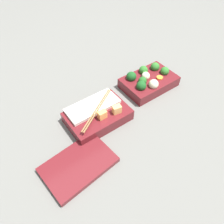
{
  "coord_description": "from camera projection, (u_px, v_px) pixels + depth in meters",
  "views": [
    {
      "loc": [
        0.39,
        0.46,
        0.6
      ],
      "look_at": [
        0.09,
        0.04,
        0.04
      ],
      "focal_mm": 35.0,
      "sensor_mm": 36.0,
      "label": 1
    }
  ],
  "objects": [
    {
      "name": "bento_tray_vegetable",
      "position": [
        148.0,
        81.0,
        0.89
      ],
      "size": [
        0.21,
        0.14,
        0.07
      ],
      "color": "maroon",
      "rests_on": "ground_plane"
    },
    {
      "name": "bento_tray_rice",
      "position": [
        97.0,
        115.0,
        0.77
      ],
      "size": [
        0.21,
        0.14,
        0.07
      ],
      "color": "maroon",
      "rests_on": "ground_plane"
    },
    {
      "name": "ground_plane",
      "position": [
        125.0,
        102.0,
        0.85
      ],
      "size": [
        3.0,
        3.0,
        0.0
      ],
      "primitive_type": "plane",
      "color": "slate"
    },
    {
      "name": "bento_lid",
      "position": [
        79.0,
        165.0,
        0.66
      ],
      "size": [
        0.22,
        0.16,
        0.02
      ],
      "primitive_type": "cube",
      "rotation": [
        0.0,
        0.0,
        0.1
      ],
      "color": "maroon",
      "rests_on": "ground_plane"
    }
  ]
}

